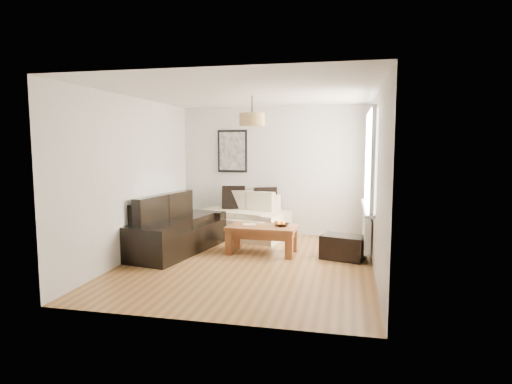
% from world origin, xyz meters
% --- Properties ---
extents(floor, '(4.50, 4.50, 0.00)m').
position_xyz_m(floor, '(0.00, 0.00, 0.00)').
color(floor, brown).
rests_on(floor, ground).
extents(ceiling, '(3.80, 4.50, 0.00)m').
position_xyz_m(ceiling, '(0.00, 0.00, 2.60)').
color(ceiling, white).
rests_on(ceiling, floor).
extents(wall_back, '(3.80, 0.04, 2.60)m').
position_xyz_m(wall_back, '(0.00, 2.25, 1.30)').
color(wall_back, silver).
rests_on(wall_back, floor).
extents(wall_front, '(3.80, 0.04, 2.60)m').
position_xyz_m(wall_front, '(0.00, -2.25, 1.30)').
color(wall_front, silver).
rests_on(wall_front, floor).
extents(wall_left, '(0.04, 4.50, 2.60)m').
position_xyz_m(wall_left, '(-1.90, 0.00, 1.30)').
color(wall_left, silver).
rests_on(wall_left, floor).
extents(wall_right, '(0.04, 4.50, 2.60)m').
position_xyz_m(wall_right, '(1.90, 0.00, 1.30)').
color(wall_right, silver).
rests_on(wall_right, floor).
extents(window_bay, '(0.14, 1.90, 1.60)m').
position_xyz_m(window_bay, '(1.86, 0.80, 1.60)').
color(window_bay, white).
rests_on(window_bay, wall_right).
extents(radiator, '(0.10, 0.90, 0.52)m').
position_xyz_m(radiator, '(1.82, 0.80, 0.38)').
color(radiator, white).
rests_on(radiator, wall_right).
extents(poster, '(0.62, 0.04, 0.87)m').
position_xyz_m(poster, '(-0.85, 2.22, 1.70)').
color(poster, black).
rests_on(poster, wall_back).
extents(pendant_shade, '(0.40, 0.40, 0.20)m').
position_xyz_m(pendant_shade, '(0.00, 0.30, 2.23)').
color(pendant_shade, tan).
rests_on(pendant_shade, ceiling).
extents(loveseat_cream, '(1.88, 1.36, 0.84)m').
position_xyz_m(loveseat_cream, '(-0.51, 1.78, 0.42)').
color(loveseat_cream, beige).
rests_on(loveseat_cream, floor).
extents(sofa_leather, '(1.37, 2.20, 0.89)m').
position_xyz_m(sofa_leather, '(-1.43, 0.46, 0.44)').
color(sofa_leather, black).
rests_on(sofa_leather, floor).
extents(coffee_table, '(1.18, 0.68, 0.47)m').
position_xyz_m(coffee_table, '(0.10, 0.63, 0.24)').
color(coffee_table, brown).
rests_on(coffee_table, floor).
extents(ottoman, '(0.77, 0.60, 0.39)m').
position_xyz_m(ottoman, '(1.45, 0.56, 0.19)').
color(ottoman, black).
rests_on(ottoman, floor).
extents(cushion_left, '(0.49, 0.25, 0.47)m').
position_xyz_m(cushion_left, '(-0.77, 1.99, 0.76)').
color(cushion_left, black).
rests_on(cushion_left, loveseat_cream).
extents(cushion_right, '(0.47, 0.31, 0.45)m').
position_xyz_m(cushion_right, '(-0.10, 1.99, 0.76)').
color(cushion_right, black).
rests_on(cushion_right, loveseat_cream).
extents(fruit_bowl, '(0.24, 0.24, 0.05)m').
position_xyz_m(fruit_bowl, '(0.45, 0.64, 0.50)').
color(fruit_bowl, black).
rests_on(fruit_bowl, coffee_table).
extents(orange_a, '(0.08, 0.08, 0.06)m').
position_xyz_m(orange_a, '(0.37, 0.66, 0.51)').
color(orange_a, orange).
rests_on(orange_a, fruit_bowl).
extents(orange_b, '(0.09, 0.09, 0.09)m').
position_xyz_m(orange_b, '(0.44, 0.71, 0.51)').
color(orange_b, orange).
rests_on(orange_b, fruit_bowl).
extents(orange_c, '(0.10, 0.10, 0.09)m').
position_xyz_m(orange_c, '(0.34, 0.72, 0.51)').
color(orange_c, orange).
rests_on(orange_c, fruit_bowl).
extents(papers, '(0.26, 0.23, 0.01)m').
position_xyz_m(papers, '(-0.15, 0.70, 0.48)').
color(papers, silver).
rests_on(papers, coffee_table).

